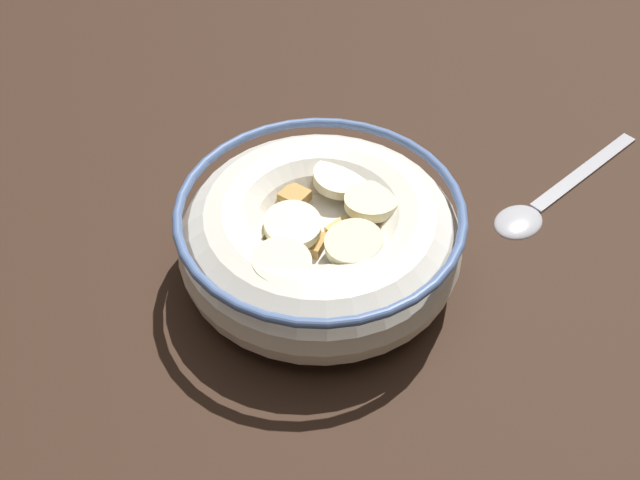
% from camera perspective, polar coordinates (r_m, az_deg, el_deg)
% --- Properties ---
extents(ground_plane, '(1.07, 1.07, 0.02)m').
position_cam_1_polar(ground_plane, '(0.54, 0.00, -2.92)').
color(ground_plane, '#332116').
extents(cereal_bowl, '(0.18, 0.18, 0.06)m').
position_cam_1_polar(cereal_bowl, '(0.51, -0.00, 0.10)').
color(cereal_bowl, silver).
rests_on(cereal_bowl, ground_plane).
extents(spoon, '(0.14, 0.09, 0.01)m').
position_cam_1_polar(spoon, '(0.60, 14.90, 2.51)').
color(spoon, '#A5A5AD').
rests_on(spoon, ground_plane).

